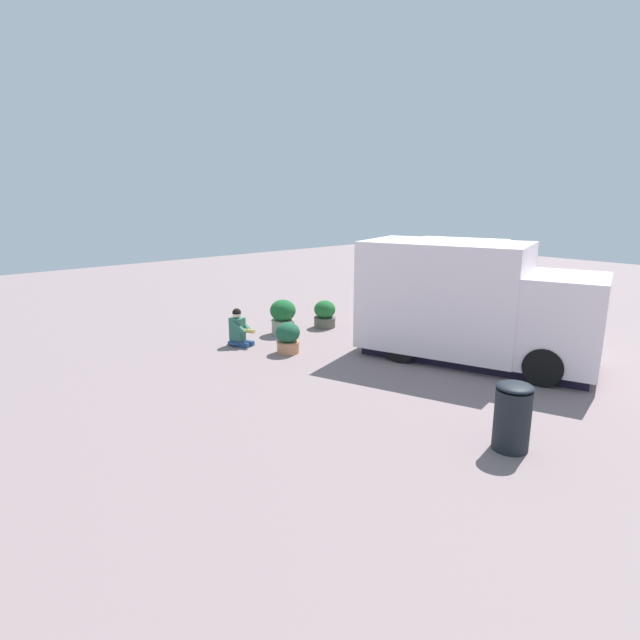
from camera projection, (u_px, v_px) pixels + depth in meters
ground_plane at (447, 346)px, 12.28m from camera, size 40.00×40.00×0.00m
food_truck at (471, 305)px, 11.02m from camera, size 5.25×3.38×2.55m
person_customer at (239, 331)px, 12.28m from camera, size 0.78×0.59×0.90m
planter_flowering_near at (288, 337)px, 11.69m from camera, size 0.55×0.55×0.71m
planter_flowering_far at (283, 316)px, 13.28m from camera, size 0.66×0.66×0.90m
planter_flowering_side at (325, 314)px, 13.97m from camera, size 0.60×0.60×0.74m
trash_bin at (512, 416)px, 7.19m from camera, size 0.51×0.51×0.99m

